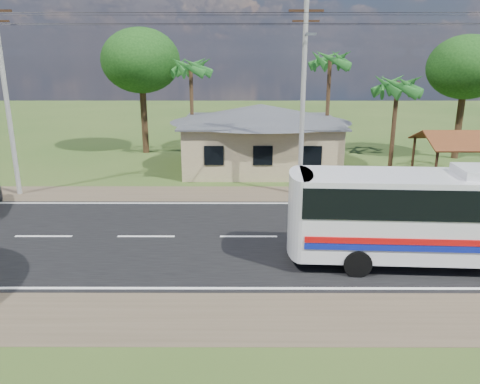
# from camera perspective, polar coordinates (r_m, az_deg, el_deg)

# --- Properties ---
(ground) EXTENTS (120.00, 120.00, 0.00)m
(ground) POSITION_cam_1_polar(r_m,az_deg,el_deg) (20.57, 1.05, -5.49)
(ground) COLOR #2D491A
(ground) RESTS_ON ground
(road) EXTENTS (120.00, 16.00, 0.03)m
(road) POSITION_cam_1_polar(r_m,az_deg,el_deg) (20.57, 1.05, -5.47)
(road) COLOR black
(road) RESTS_ON ground
(house) EXTENTS (12.40, 10.00, 5.00)m
(house) POSITION_cam_1_polar(r_m,az_deg,el_deg) (32.48, 2.51, 7.59)
(house) COLOR tan
(house) RESTS_ON ground
(waiting_shed) EXTENTS (5.20, 4.48, 3.35)m
(waiting_shed) POSITION_cam_1_polar(r_m,az_deg,el_deg) (31.01, 25.73, 5.69)
(waiting_shed) COLOR #321C12
(waiting_shed) RESTS_ON ground
(concrete_barrier) EXTENTS (7.00, 0.30, 0.90)m
(concrete_barrier) POSITION_cam_1_polar(r_m,az_deg,el_deg) (28.51, 25.76, 0.12)
(concrete_barrier) COLOR #9E9E99
(concrete_barrier) RESTS_ON ground
(utility_poles) EXTENTS (32.80, 2.22, 11.00)m
(utility_poles) POSITION_cam_1_polar(r_m,az_deg,el_deg) (25.79, 6.97, 12.12)
(utility_poles) COLOR #9E9E99
(utility_poles) RESTS_ON ground
(palm_near) EXTENTS (2.80, 2.80, 6.70)m
(palm_near) POSITION_cam_1_polar(r_m,az_deg,el_deg) (31.68, 18.65, 12.12)
(palm_near) COLOR #47301E
(palm_near) RESTS_ON ground
(palm_mid) EXTENTS (2.80, 2.80, 8.20)m
(palm_mid) POSITION_cam_1_polar(r_m,az_deg,el_deg) (35.13, 10.92, 15.40)
(palm_mid) COLOR #47301E
(palm_mid) RESTS_ON ground
(palm_far) EXTENTS (2.80, 2.80, 7.70)m
(palm_far) POSITION_cam_1_polar(r_m,az_deg,el_deg) (35.26, -6.04, 14.82)
(palm_far) COLOR #47301E
(palm_far) RESTS_ON ground
(tree_behind_house) EXTENTS (6.00, 6.00, 9.61)m
(tree_behind_house) POSITION_cam_1_polar(r_m,az_deg,el_deg) (37.84, -11.99, 15.35)
(tree_behind_house) COLOR #47301E
(tree_behind_house) RESTS_ON ground
(tree_behind_shed) EXTENTS (5.60, 5.60, 9.02)m
(tree_behind_shed) POSITION_cam_1_polar(r_m,az_deg,el_deg) (38.68, 25.88, 13.47)
(tree_behind_shed) COLOR #47301E
(tree_behind_shed) RESTS_ON ground
(coach_bus) EXTENTS (12.40, 3.28, 3.81)m
(coach_bus) POSITION_cam_1_polar(r_m,az_deg,el_deg) (19.11, 25.91, -2.05)
(coach_bus) COLOR silver
(coach_bus) RESTS_ON ground
(motorcycle) EXTENTS (1.77, 0.65, 0.92)m
(motorcycle) POSITION_cam_1_polar(r_m,az_deg,el_deg) (26.20, 16.73, -0.23)
(motorcycle) COLOR black
(motorcycle) RESTS_ON ground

